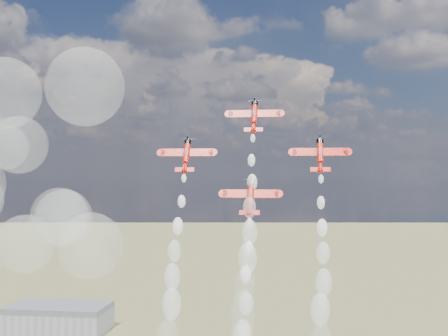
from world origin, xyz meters
name	(u,v)px	position (x,y,z in m)	size (l,w,h in m)	color
hangar	(58,317)	(-120.00, 180.00, 6.50)	(50.00, 28.00, 13.00)	gray
plane_lead	(254,116)	(-7.06, 12.98, 92.08)	(11.32, 5.99, 7.38)	red
plane_left	(186,155)	(-21.14, 8.16, 83.49)	(11.32, 5.99, 7.38)	red
plane_right	(320,154)	(7.01, 8.16, 83.49)	(11.32, 5.99, 7.38)	red
plane_slot	(250,196)	(-7.06, 3.34, 74.89)	(11.32, 5.99, 7.38)	red
smoke_trail_lead	(245,296)	(-7.23, -6.80, 56.80)	(5.14, 24.18, 41.42)	white
drifted_smoke_cloud	(5,177)	(-69.61, 23.24, 78.75)	(62.55, 39.42, 56.13)	white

